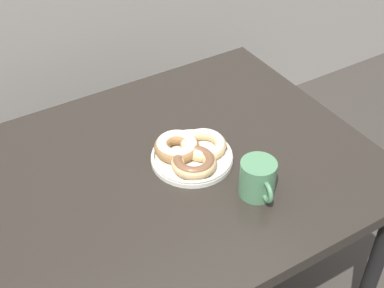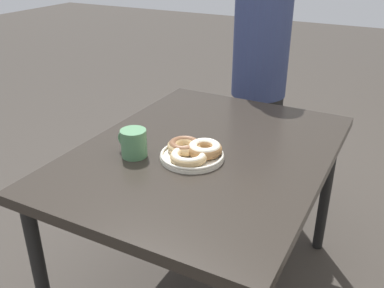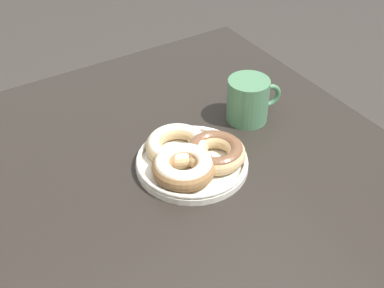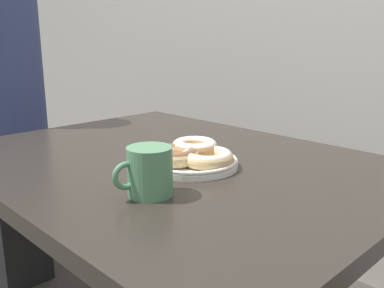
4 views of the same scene
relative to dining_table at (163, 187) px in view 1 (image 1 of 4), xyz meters
The scene contains 3 objects.
dining_table is the anchor object (origin of this frame).
donut_plate 0.13m from the dining_table, ahead, with size 0.25×0.24×0.06m.
coffee_mug 0.30m from the dining_table, 50.94° to the right, with size 0.10×0.13×0.10m.
Camera 1 is at (-0.50, -0.81, 1.71)m, focal length 50.00 mm.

